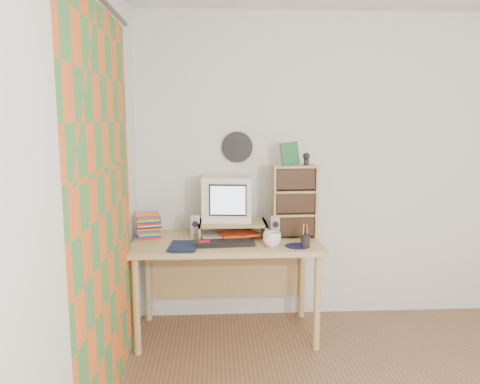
{
  "coord_description": "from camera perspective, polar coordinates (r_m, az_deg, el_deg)",
  "views": [
    {
      "loc": [
        -1.11,
        -2.05,
        1.65
      ],
      "look_at": [
        -0.93,
        1.33,
        1.12
      ],
      "focal_mm": 35.0,
      "sensor_mm": 36.0,
      "label": 1
    }
  ],
  "objects": [
    {
      "name": "speaker_right",
      "position": [
        3.59,
        4.28,
        -4.26
      ],
      "size": [
        0.07,
        0.07,
        0.18
      ],
      "primitive_type": "cube",
      "rotation": [
        0.0,
        0.0,
        -0.08
      ],
      "color": "#B0B2B6",
      "rests_on": "desk"
    },
    {
      "name": "monitor_riser",
      "position": [
        3.63,
        -0.93,
        -4.03
      ],
      "size": [
        0.52,
        0.3,
        0.12
      ],
      "color": "tan",
      "rests_on": "desk"
    },
    {
      "name": "pen_cup",
      "position": [
        3.38,
        7.95,
        -5.59
      ],
      "size": [
        0.07,
        0.07,
        0.13
      ],
      "primitive_type": null,
      "rotation": [
        0.0,
        0.0,
        0.03
      ],
      "color": "black",
      "rests_on": "desk"
    },
    {
      "name": "papers",
      "position": [
        3.62,
        -1.49,
        -5.23
      ],
      "size": [
        0.38,
        0.32,
        0.04
      ],
      "primitive_type": null,
      "rotation": [
        0.0,
        0.0,
        0.27
      ],
      "color": "silver",
      "rests_on": "desk"
    },
    {
      "name": "mousepad",
      "position": [
        3.4,
        7.01,
        -6.56
      ],
      "size": [
        0.2,
        0.2,
        0.0
      ],
      "primitive_type": "cylinder",
      "rotation": [
        0.0,
        0.0,
        -0.11
      ],
      "color": "#0F1334",
      "rests_on": "desk"
    },
    {
      "name": "red_box",
      "position": [
        3.38,
        -4.39,
        -6.29
      ],
      "size": [
        0.09,
        0.07,
        0.04
      ],
      "primitive_type": "cube",
      "rotation": [
        0.0,
        0.0,
        0.3
      ],
      "color": "#B51321",
      "rests_on": "desk"
    },
    {
      "name": "dvd_stack",
      "position": [
        3.66,
        -11.1,
        -3.59
      ],
      "size": [
        0.2,
        0.16,
        0.25
      ],
      "primitive_type": null,
      "rotation": [
        0.0,
        0.0,
        0.23
      ],
      "color": "brown",
      "rests_on": "desk"
    },
    {
      "name": "diary",
      "position": [
        3.37,
        -8.61,
        -6.34
      ],
      "size": [
        0.26,
        0.2,
        0.05
      ],
      "primitive_type": "imported",
      "rotation": [
        0.0,
        0.0,
        -0.07
      ],
      "color": "#0F1A38",
      "rests_on": "desk"
    },
    {
      "name": "wall_disc",
      "position": [
        3.79,
        -0.34,
        5.49
      ],
      "size": [
        0.25,
        0.02,
        0.25
      ],
      "primitive_type": "cylinder",
      "rotation": [
        1.57,
        0.0,
        0.0
      ],
      "color": "black",
      "rests_on": "back_wall"
    },
    {
      "name": "left_wall",
      "position": [
        2.19,
        -20.01,
        -2.32
      ],
      "size": [
        0.0,
        3.5,
        3.5
      ],
      "primitive_type": "plane",
      "rotation": [
        1.57,
        0.0,
        1.57
      ],
      "color": "white",
      "rests_on": "floor"
    },
    {
      "name": "speaker_left",
      "position": [
        3.6,
        -5.47,
        -4.2
      ],
      "size": [
        0.07,
        0.07,
        0.18
      ],
      "primitive_type": "cube",
      "rotation": [
        0.0,
        0.0,
        0.01
      ],
      "color": "#B0B2B6",
      "rests_on": "desk"
    },
    {
      "name": "cd_rack",
      "position": [
        3.62,
        6.56,
        -1.12
      ],
      "size": [
        0.34,
        0.19,
        0.56
      ],
      "primitive_type": "cube",
      "rotation": [
        0.0,
        0.0,
        0.03
      ],
      "color": "tan",
      "rests_on": "desk"
    },
    {
      "name": "mug",
      "position": [
        3.37,
        3.91,
        -5.77
      ],
      "size": [
        0.14,
        0.14,
        0.1
      ],
      "primitive_type": "imported",
      "rotation": [
        0.0,
        0.0,
        -0.08
      ],
      "color": "white",
      "rests_on": "desk"
    },
    {
      "name": "desk",
      "position": [
        3.65,
        -1.69,
        -7.67
      ],
      "size": [
        1.4,
        0.7,
        0.75
      ],
      "color": "tan",
      "rests_on": "floor"
    },
    {
      "name": "curtain",
      "position": [
        2.65,
        -16.08,
        -2.44
      ],
      "size": [
        0.0,
        2.2,
        2.2
      ],
      "primitive_type": "plane",
      "rotation": [
        1.57,
        0.0,
        1.57
      ],
      "color": "orange",
      "rests_on": "left_wall"
    },
    {
      "name": "webcam",
      "position": [
        3.6,
        8.09,
        4.02
      ],
      "size": [
        0.06,
        0.06,
        0.09
      ],
      "primitive_type": null,
      "rotation": [
        0.0,
        0.0,
        -0.07
      ],
      "color": "black",
      "rests_on": "cd_rack"
    },
    {
      "name": "game_box",
      "position": [
        3.58,
        6.08,
        4.66
      ],
      "size": [
        0.14,
        0.04,
        0.17
      ],
      "primitive_type": "cube",
      "rotation": [
        0.0,
        0.0,
        0.11
      ],
      "color": "#19572A",
      "rests_on": "cd_rack"
    },
    {
      "name": "keyboard",
      "position": [
        3.41,
        -2.02,
        -6.25
      ],
      "size": [
        0.45,
        0.17,
        0.03
      ],
      "primitive_type": "cube",
      "rotation": [
        0.0,
        0.0,
        0.06
      ],
      "color": "black",
      "rests_on": "desk"
    },
    {
      "name": "back_wall",
      "position": [
        3.98,
        13.15,
        2.82
      ],
      "size": [
        3.5,
        0.0,
        3.5
      ],
      "primitive_type": "plane",
      "rotation": [
        1.57,
        0.0,
        0.0
      ],
      "color": "white",
      "rests_on": "floor"
    },
    {
      "name": "crt_monitor",
      "position": [
        3.64,
        -1.56,
        -0.81
      ],
      "size": [
        0.4,
        0.4,
        0.34
      ],
      "primitive_type": "cube",
      "rotation": [
        0.0,
        0.0,
        -0.1
      ],
      "color": "white",
      "rests_on": "monitor_riser"
    }
  ]
}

